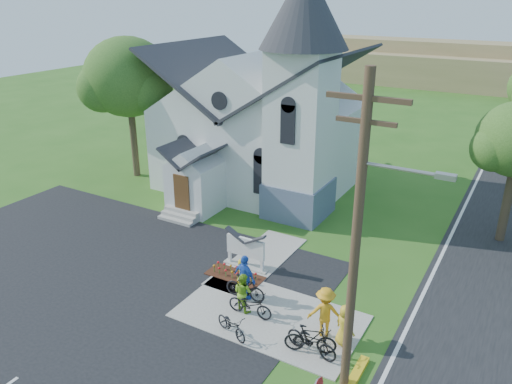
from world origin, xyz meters
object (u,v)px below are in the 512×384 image
Objects in this scene: utility_pole at (359,235)px; bike_2 at (232,325)px; cyclist_0 at (242,276)px; bike_3 at (310,339)px; cyclist_4 at (345,325)px; church_sign at (246,248)px; cyclist_3 at (325,312)px; bike_4 at (312,341)px; cyclist_2 at (245,278)px; bike_0 at (250,305)px; cyclist_1 at (243,292)px; bike_1 at (245,287)px.

utility_pole reaches higher than bike_2.
bike_3 is at bearing 165.23° from cyclist_0.
cyclist_4 is (4.78, -0.93, -0.02)m from cyclist_0.
cyclist_3 reaches higher than church_sign.
cyclist_2 is at bearing 74.14° from bike_4.
bike_2 is at bearing 176.18° from utility_pole.
bike_3 is (2.88, -0.79, 0.06)m from bike_0.
cyclist_1 is (1.61, -2.86, -0.18)m from church_sign.
bike_3 is (4.92, -3.83, -0.43)m from church_sign.
cyclist_2 is (1.29, -2.18, 0.00)m from church_sign.
church_sign is 1.37× the size of cyclist_4.
cyclist_2 is at bearing -52.71° from cyclist_1.
cyclist_1 is at bearing -60.60° from church_sign.
bike_1 is (1.30, -2.18, -0.44)m from church_sign.
church_sign reaches higher than bike_0.
cyclist_1 is 0.98× the size of bike_2.
bike_0 is at bearing 159.86° from utility_pole.
bike_1 reaches higher than bike_0.
utility_pole is at bearing -138.16° from bike_3.
cyclist_2 is at bearing 49.91° from bike_1.
bike_4 is (0.06, -0.02, -0.03)m from bike_3.
cyclist_4 is at bearing -90.02° from bike_0.
bike_0 is at bearing 169.26° from cyclist_1.
utility_pole is 5.09m from cyclist_3.
cyclist_1 is at bearing 134.64° from cyclist_0.
cyclist_0 reaches higher than bike_3.
cyclist_3 reaches higher than bike_2.
bike_3 is at bearing -37.89° from church_sign.
cyclist_3 is (2.91, 0.35, 0.48)m from bike_0.
utility_pole is 4.98m from cyclist_4.
cyclist_1 is 3.46m from bike_3.
bike_2 is 2.91m from bike_3.
bike_0 is at bearing 144.39° from cyclist_0.
bike_2 is at bearing 44.01° from cyclist_4.
bike_0 is (2.04, -3.04, -0.49)m from church_sign.
bike_0 is at bearing -141.37° from bike_1.
bike_0 is (-4.52, 1.66, -4.87)m from utility_pole.
bike_2 is at bearing 118.47° from cyclist_1.
cyclist_4 reaches higher than cyclist_1.
cyclist_2 is 1.00× the size of bike_4.
church_sign is at bearing 144.40° from utility_pole.
cyclist_1 is 0.81× the size of cyclist_2.
cyclist_0 is at bearing 44.70° from bike_2.
cyclist_0 reaches higher than bike_0.
cyclist_1 is (0.62, -0.94, -0.02)m from cyclist_0.
cyclist_2 is (-0.01, 0.01, 0.45)m from bike_1.
bike_4 is at bearing 175.69° from cyclist_1.
bike_4 is (3.99, -1.92, -0.30)m from cyclist_0.
church_sign is 2.53m from cyclist_2.
utility_pole is 7.70m from cyclist_0.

